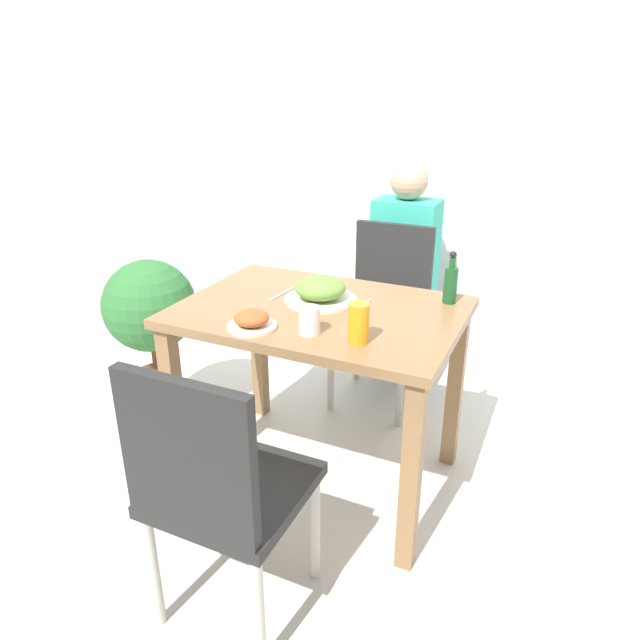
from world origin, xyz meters
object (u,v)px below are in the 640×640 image
Objects in this scene: chair_near at (217,485)px; sauce_bottle at (451,283)px; person_figure at (404,270)px; drink_cup at (309,320)px; food_plate at (320,291)px; potted_plant_left at (151,318)px; juice_glass at (359,323)px; chair_far at (385,305)px; side_plate at (252,321)px.

chair_near is 1.14m from sauce_bottle.
drink_cup is at bearing -86.86° from person_figure.
potted_plant_left is (-0.86, -0.00, -0.26)m from food_plate.
drink_cup is at bearing -179.01° from juice_glass.
sauce_bottle is 0.25× the size of potted_plant_left.
food_plate is 0.34× the size of potted_plant_left.
food_plate is 2.09× the size of juice_glass.
chair_far is at bearing 103.29° from juice_glass.
sauce_bottle is (0.36, 0.49, 0.03)m from drink_cup.
juice_glass is at bearing -46.91° from food_plate.
chair_far is at bearing 86.83° from food_plate.
chair_near is 5.20× the size of side_plate.
person_figure is at bearing -88.68° from chair_near.
chair_near reaches higher than food_plate.
side_plate is 0.38m from juice_glass.
food_plate is 0.39m from juice_glass.
food_plate is at bearing 133.09° from juice_glass.
sauce_bottle reaches higher than chair_far.
potted_plant_left is at bearing -179.79° from food_plate.
sauce_bottle is (0.19, 0.48, 0.01)m from juice_glass.
drink_cup is at bearing -86.70° from chair_far.
chair_near is 9.58× the size of drink_cup.
drink_cup is at bearing -93.27° from chair_near.
juice_glass is 1.39m from person_figure.
potted_plant_left is (-0.75, 0.33, -0.25)m from side_plate.
drink_cup reaches higher than potted_plant_left.
sauce_bottle reaches higher than side_plate.
sauce_bottle is (0.46, 0.19, 0.04)m from food_plate.
person_figure is (0.12, 1.39, -0.21)m from side_plate.
drink_cup is 1.37m from person_figure.
side_plate is at bearing -23.84° from potted_plant_left.
chair_far is 0.73m from sauce_bottle.
juice_glass is at bearing -110.86° from chair_near.
juice_glass is (0.23, -0.98, 0.32)m from chair_far.
potted_plant_left is (-0.90, -0.69, 0.03)m from chair_far.
chair_far reaches higher than potted_plant_left.
potted_plant_left is at bearing -142.26° from chair_far.
drink_cup is 0.08× the size of person_figure.
chair_far reaches higher than side_plate.
potted_plant_left is at bearing -129.66° from person_figure.
chair_far is at bearing -87.29° from person_figure.
person_figure is at bearing 92.71° from chair_far.
food_plate is at bearing 108.03° from drink_cup.
potted_plant_left is at bearing -171.44° from sauce_bottle.
chair_near is at bearing -110.86° from juice_glass.
person_figure is at bearing 100.47° from juice_glass.
chair_near is 0.59m from side_plate.
chair_far is 0.75m from food_plate.
chair_far is at bearing 37.74° from potted_plant_left.
drink_cup reaches higher than side_plate.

